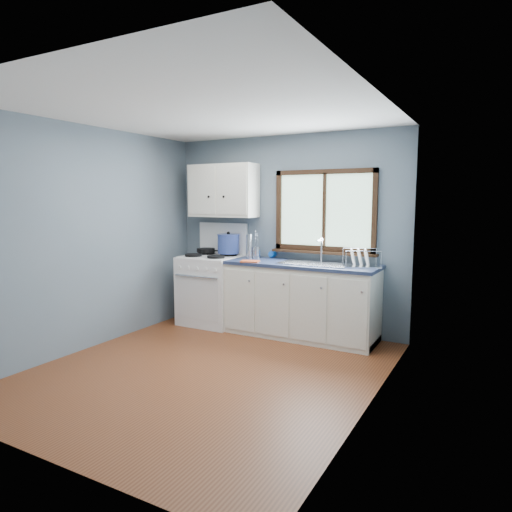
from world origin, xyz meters
The scene contains 19 objects.
floor centered at (0.00, 0.00, -0.01)m, with size 3.20×3.60×0.02m, color brown.
ceiling centered at (0.00, 0.00, 2.51)m, with size 3.20×3.60×0.02m, color white.
wall_back centered at (0.00, 1.81, 1.25)m, with size 3.20×0.02×2.50m, color slate.
wall_front centered at (0.00, -1.81, 1.25)m, with size 3.20×0.02×2.50m, color slate.
wall_left centered at (-1.61, 0.00, 1.25)m, with size 0.02×3.60×2.50m, color slate.
wall_right centered at (1.61, 0.00, 1.25)m, with size 0.02×3.60×2.50m, color slate.
gas_range centered at (-0.95, 1.47, 0.49)m, with size 0.76×0.69×1.36m.
base_cabinets centered at (0.36, 1.49, 0.41)m, with size 1.85×0.60×0.88m.
countertop centered at (0.36, 1.49, 0.90)m, with size 1.89×0.64×0.04m, color #1E2843.
sink centered at (0.54, 1.49, 0.86)m, with size 0.84×0.46×0.44m.
window centered at (0.54, 1.77, 1.48)m, with size 1.36×0.10×1.03m.
upper_cabinets centered at (-0.85, 1.63, 1.80)m, with size 0.95×0.35×0.70m.
skillet centered at (-1.12, 1.60, 0.99)m, with size 0.39×0.28×0.05m.
stockpot centered at (-0.77, 1.61, 1.09)m, with size 0.36×0.36×0.30m.
utensil_crock centered at (-0.36, 1.65, 0.99)m, with size 0.12×0.12×0.36m.
thermos centered at (-0.41, 1.56, 1.08)m, with size 0.07×0.07×0.31m, color silver.
soap_bottle centered at (-0.19, 1.73, 1.04)m, with size 0.09×0.09×0.23m, color blue.
dish_towel centered at (-0.23, 1.26, 0.93)m, with size 0.22×0.16×0.02m, color #D15026.
dish_rack centered at (1.07, 1.53, 0.98)m, with size 0.50×0.45×0.21m.
Camera 1 is at (2.50, -3.58, 1.69)m, focal length 32.00 mm.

